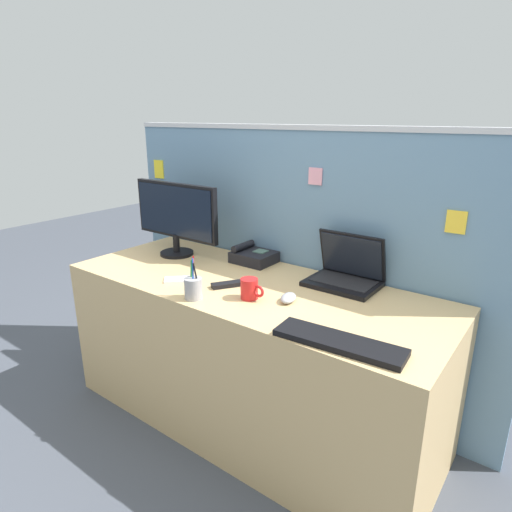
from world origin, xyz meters
TOP-DOWN VIEW (x-y plane):
  - ground_plane at (0.00, 0.00)m, footprint 10.00×10.00m
  - desk at (0.00, 0.00)m, footprint 1.80×0.69m
  - cubicle_divider at (-0.00, 0.39)m, footprint 2.16×0.08m
  - desktop_monitor at (-0.59, 0.12)m, footprint 0.57×0.18m
  - laptop at (0.35, 0.26)m, footprint 0.31×0.24m
  - desk_phone at (-0.17, 0.26)m, footprint 0.21×0.18m
  - keyboard_main at (0.58, -0.26)m, footprint 0.45×0.16m
  - computer_mouse_right_hand at (0.25, -0.06)m, footprint 0.09×0.11m
  - pen_cup at (-0.08, -0.27)m, footprint 0.07×0.07m
  - cell_phone_white_slab at (-0.28, -0.16)m, footprint 0.16×0.16m
  - tv_remote at (-0.05, -0.08)m, footprint 0.13×0.17m
  - coffee_mug at (0.10, -0.13)m, footprint 0.11×0.07m

SIDE VIEW (x-z plane):
  - ground_plane at x=0.00m, z-range 0.00..0.00m
  - desk at x=0.00m, z-range 0.00..0.73m
  - cubicle_divider at x=0.00m, z-range 0.00..1.42m
  - cell_phone_white_slab at x=-0.28m, z-range 0.73..0.73m
  - tv_remote at x=-0.05m, z-range 0.73..0.75m
  - keyboard_main at x=0.58m, z-range 0.73..0.75m
  - computer_mouse_right_hand at x=0.25m, z-range 0.73..0.76m
  - desk_phone at x=-0.17m, z-range 0.71..0.81m
  - coffee_mug at x=0.10m, z-range 0.73..0.81m
  - pen_cup at x=-0.08m, z-range 0.68..0.86m
  - laptop at x=0.35m, z-range 0.67..0.90m
  - desktop_monitor at x=-0.59m, z-range 0.75..1.15m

